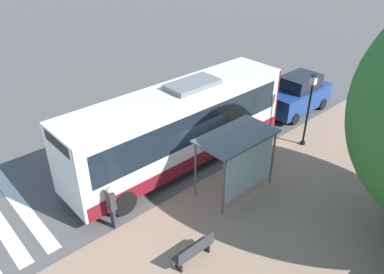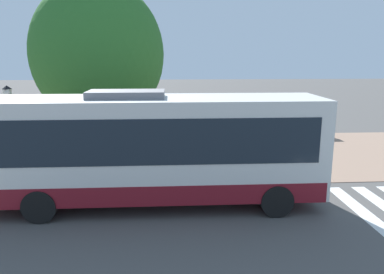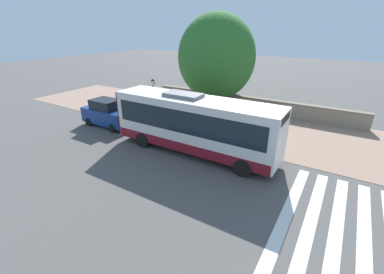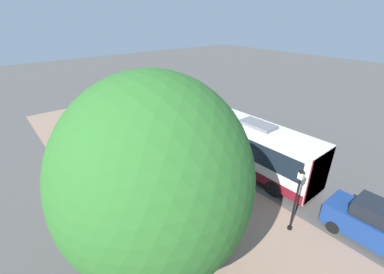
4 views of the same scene
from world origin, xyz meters
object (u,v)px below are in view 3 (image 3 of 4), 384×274
(bench, at_px, (267,132))
(shade_tree, at_px, (216,58))
(pedestrian, at_px, (271,143))
(bus_shelter, at_px, (212,107))
(parked_car_behind_bus, at_px, (108,113))
(bus, at_px, (194,124))
(street_lamp_near, at_px, (154,97))

(bench, xyz_separation_m, shade_tree, (-4.74, -6.66, 4.37))
(pedestrian, distance_m, bench, 3.33)
(pedestrian, relative_size, bench, 1.20)
(bus_shelter, distance_m, parked_car_behind_bus, 8.55)
(bus_shelter, xyz_separation_m, parked_car_behind_bus, (2.65, -8.05, -1.11))
(bus, relative_size, bench, 7.08)
(street_lamp_near, bearing_deg, bus, 62.67)
(bench, height_order, street_lamp_near, street_lamp_near)
(bench, relative_size, street_lamp_near, 0.41)
(bus_shelter, distance_m, shade_tree, 7.41)
(street_lamp_near, relative_size, parked_car_behind_bus, 0.87)
(shade_tree, distance_m, parked_car_behind_bus, 10.99)
(pedestrian, xyz_separation_m, parked_car_behind_bus, (1.09, -12.91, -0.04))
(pedestrian, xyz_separation_m, shade_tree, (-7.84, -7.75, 3.77))
(bus_shelter, bearing_deg, pedestrian, 72.16)
(bus_shelter, height_order, bench, bus_shelter)
(bus, distance_m, pedestrian, 4.80)
(parked_car_behind_bus, bearing_deg, bus, 86.87)
(pedestrian, relative_size, street_lamp_near, 0.49)
(street_lamp_near, bearing_deg, pedestrian, 82.51)
(bus_shelter, height_order, street_lamp_near, street_lamp_near)
(bus, xyz_separation_m, parked_car_behind_bus, (-0.46, -8.44, -0.90))
(shade_tree, bearing_deg, parked_car_behind_bus, -30.02)
(bus, xyz_separation_m, shade_tree, (-9.39, -3.29, 2.90))
(bus, distance_m, shade_tree, 10.36)
(parked_car_behind_bus, bearing_deg, shade_tree, 149.98)
(bus, bearing_deg, shade_tree, -160.71)
(bus_shelter, bearing_deg, bench, 112.12)
(bus_shelter, relative_size, street_lamp_near, 0.87)
(pedestrian, bearing_deg, shade_tree, -135.32)
(bus, relative_size, street_lamp_near, 2.89)
(bus_shelter, bearing_deg, bus, 7.16)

